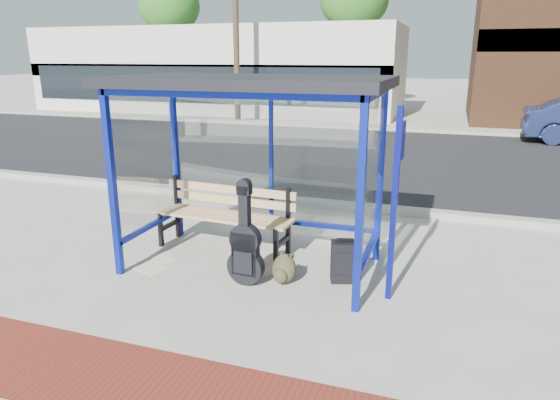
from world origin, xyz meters
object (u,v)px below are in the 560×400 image
(bench, at_px, (225,212))
(guitar_bag, at_px, (245,249))
(backpack, at_px, (284,270))
(suitcase, at_px, (344,262))

(bench, relative_size, guitar_bag, 1.67)
(bench, height_order, backpack, bench)
(bench, relative_size, backpack, 5.68)
(guitar_bag, relative_size, backpack, 3.40)
(guitar_bag, bearing_deg, bench, 128.89)
(guitar_bag, distance_m, backpack, 0.53)
(guitar_bag, distance_m, suitcase, 1.20)
(backpack, bearing_deg, suitcase, 26.25)
(bench, bearing_deg, backpack, -32.13)
(suitcase, bearing_deg, backpack, -174.76)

